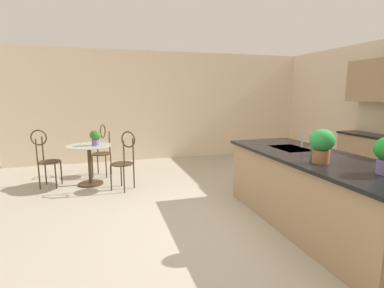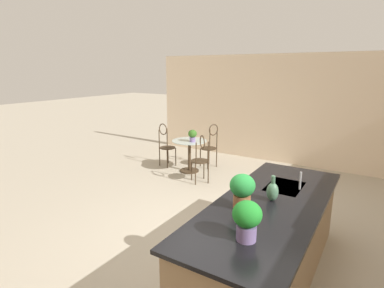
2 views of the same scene
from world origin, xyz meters
name	(u,v)px [view 2 (image 2 of 2)]	position (x,y,z in m)	size (l,w,h in m)	color
ground_plane	(213,242)	(0.00, 0.00, 0.00)	(40.00, 40.00, 0.00)	#B2A893
wall_left_window	(297,111)	(-4.26, 0.00, 1.35)	(0.12, 7.80, 2.70)	beige
kitchen_island	(268,240)	(0.30, 0.85, 0.46)	(2.80, 1.06, 0.92)	tan
bistro_table	(189,153)	(-2.37, -1.91, 0.45)	(0.80, 0.80, 0.74)	#3D2D1E
chair_near_window	(201,156)	(-1.87, -1.31, 0.57)	(0.54, 0.54, 1.04)	#3D2D1E
chair_by_island	(210,143)	(-2.98, -1.69, 0.57)	(0.52, 0.49, 1.04)	#3D2D1E
chair_toward_desk	(166,143)	(-2.46, -2.65, 0.57)	(0.45, 0.51, 1.04)	#3D2D1E
sink_faucet	(300,181)	(-0.25, 1.03, 1.03)	(0.02, 0.02, 0.22)	#B2B5BA
potted_plant_on_table	(193,135)	(-2.31, -1.78, 0.90)	(0.19, 0.19, 0.27)	#7A669E
potted_plant_counter_far	(247,218)	(1.15, 0.92, 1.12)	(0.25, 0.25, 0.35)	#7A669E
potted_plant_counter_near	(242,189)	(0.60, 0.64, 1.13)	(0.26, 0.26, 0.37)	#9E603D
vase_on_counter	(272,191)	(0.25, 0.85, 1.03)	(0.13, 0.13, 0.29)	#4C7A5B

